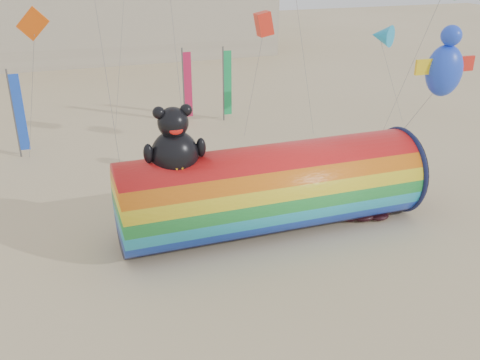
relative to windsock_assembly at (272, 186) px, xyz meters
name	(u,v)px	position (x,y,z in m)	size (l,w,h in m)	color
ground	(241,248)	(-1.85, -1.25, -2.01)	(160.00, 160.00, 0.00)	#CCB58C
windsock_assembly	(272,186)	(0.00, 0.00, 0.00)	(13.18, 4.01, 6.07)	red
kite_handler	(355,189)	(4.75, 0.94, -1.24)	(0.56, 0.37, 1.54)	slate
fabric_bundle	(366,215)	(4.45, -0.61, -1.84)	(2.62, 1.35, 0.41)	black
festival_banners	(151,93)	(-2.33, 14.99, 0.62)	(14.17, 3.39, 5.20)	#59595E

